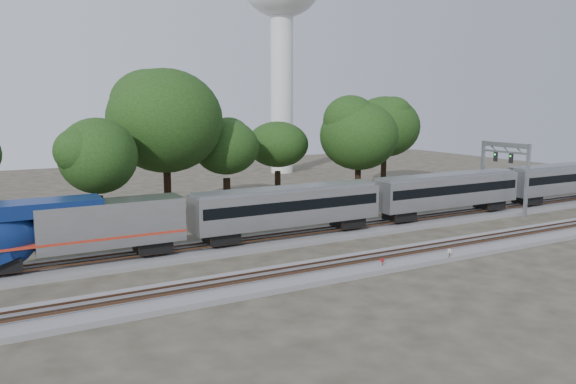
% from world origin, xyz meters
% --- Properties ---
extents(ground, '(160.00, 160.00, 0.00)m').
position_xyz_m(ground, '(0.00, 0.00, 0.00)').
color(ground, '#383328').
rests_on(ground, ground).
extents(track_far, '(160.00, 5.00, 0.73)m').
position_xyz_m(track_far, '(0.00, 6.00, 0.21)').
color(track_far, slate).
rests_on(track_far, ground).
extents(track_near, '(160.00, 5.00, 0.73)m').
position_xyz_m(track_near, '(0.00, -4.00, 0.21)').
color(track_near, slate).
rests_on(track_near, ground).
extents(train, '(95.81, 3.31, 4.88)m').
position_xyz_m(train, '(19.35, 6.00, 3.36)').
color(train, '#B4B7BC').
rests_on(train, ground).
extents(switch_stand_red, '(0.29, 0.15, 0.96)m').
position_xyz_m(switch_stand_red, '(1.12, -5.62, 0.61)').
color(switch_stand_red, '#512D19').
rests_on(switch_stand_red, ground).
extents(switch_stand_white, '(0.35, 0.10, 1.11)m').
position_xyz_m(switch_stand_white, '(7.32, -6.40, 0.71)').
color(switch_stand_white, '#512D19').
rests_on(switch_stand_white, ground).
extents(switch_lever, '(0.57, 0.45, 0.30)m').
position_xyz_m(switch_lever, '(5.27, -5.75, 0.15)').
color(switch_lever, '#512D19').
rests_on(switch_lever, ground).
extents(water_tower, '(14.32, 14.32, 39.65)m').
position_xyz_m(water_tower, '(23.54, 52.14, 29.37)').
color(water_tower, silver).
rests_on(water_tower, ground).
extents(signal_gantry, '(0.57, 6.75, 8.21)m').
position_xyz_m(signal_gantry, '(28.01, 6.00, 5.98)').
color(signal_gantry, gray).
rests_on(signal_gantry, ground).
extents(tree_2, '(8.12, 8.12, 11.44)m').
position_xyz_m(tree_2, '(-15.92, 14.25, 7.97)').
color(tree_2, black).
rests_on(tree_2, ground).
extents(tree_3, '(11.03, 11.03, 15.55)m').
position_xyz_m(tree_3, '(-7.82, 19.99, 10.84)').
color(tree_3, black).
rests_on(tree_3, ground).
extents(tree_4, '(7.90, 7.90, 11.14)m').
position_xyz_m(tree_4, '(-0.69, 20.57, 7.75)').
color(tree_4, black).
rests_on(tree_4, ground).
extents(tree_5, '(7.60, 7.60, 10.71)m').
position_xyz_m(tree_5, '(8.22, 24.91, 7.45)').
color(tree_5, black).
rests_on(tree_5, ground).
extents(tree_6, '(8.82, 8.82, 12.44)m').
position_xyz_m(tree_6, '(16.39, 18.67, 8.66)').
color(tree_6, black).
rests_on(tree_6, ground).
extents(tree_7, '(9.36, 9.36, 13.19)m').
position_xyz_m(tree_7, '(27.75, 27.78, 9.19)').
color(tree_7, black).
rests_on(tree_7, ground).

